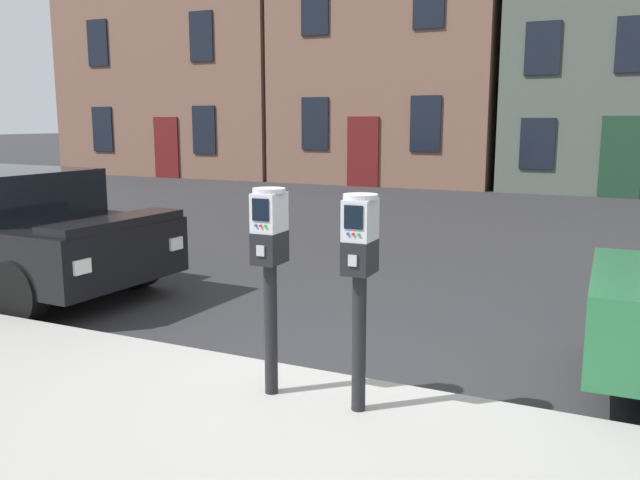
% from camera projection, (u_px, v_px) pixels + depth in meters
% --- Properties ---
extents(ground_plane, '(160.00, 160.00, 0.00)m').
position_uv_depth(ground_plane, '(330.00, 401.00, 4.78)').
color(ground_plane, '#28282B').
extents(parking_meter_near_kerb, '(0.22, 0.25, 1.41)m').
position_uv_depth(parking_meter_near_kerb, '(270.00, 254.00, 4.42)').
color(parking_meter_near_kerb, black).
rests_on(parking_meter_near_kerb, sidewalk_slab).
extents(parking_meter_twin_adjacent, '(0.22, 0.25, 1.40)m').
position_uv_depth(parking_meter_twin_adjacent, '(360.00, 264.00, 4.15)').
color(parking_meter_twin_adjacent, black).
rests_on(parking_meter_twin_adjacent, sidewalk_slab).
extents(townhouse_brick_corner, '(8.89, 5.16, 9.10)m').
position_uv_depth(townhouse_brick_corner, '(192.00, 51.00, 25.08)').
color(townhouse_brick_corner, brown).
rests_on(townhouse_brick_corner, ground_plane).
extents(townhouse_green_painted, '(6.61, 5.87, 9.95)m').
position_uv_depth(townhouse_green_painted, '(639.00, 13.00, 18.93)').
color(townhouse_green_painted, '#4C564C').
rests_on(townhouse_green_painted, ground_plane).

